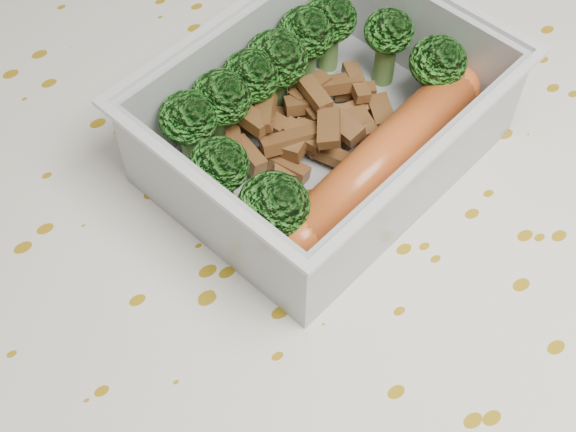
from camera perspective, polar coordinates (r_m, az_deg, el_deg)
dining_table at (r=0.49m, az=0.65°, el=-7.52°), size 1.40×0.90×0.75m
tablecloth at (r=0.45m, az=0.71°, el=-4.54°), size 1.46×0.96×0.19m
lunch_container at (r=0.43m, az=2.57°, el=6.13°), size 0.21×0.18×0.06m
broccoli_florets at (r=0.43m, az=0.02°, el=8.96°), size 0.17×0.12×0.05m
meat_pile at (r=0.44m, az=1.21°, el=6.48°), size 0.10×0.08×0.03m
sausage at (r=0.42m, az=6.78°, el=4.01°), size 0.15×0.06×0.03m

